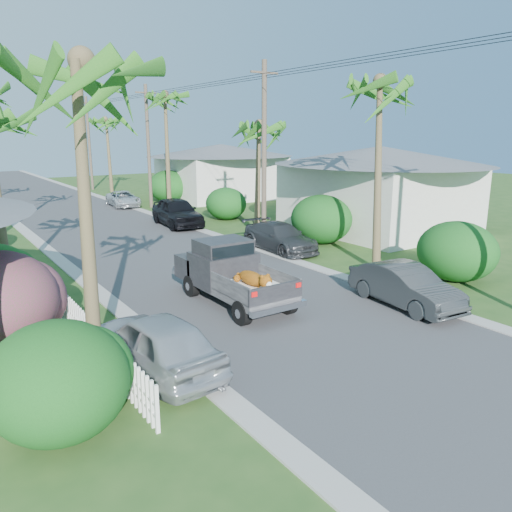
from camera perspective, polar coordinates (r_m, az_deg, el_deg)
ground at (r=13.37m, az=13.64°, el=-11.02°), size 120.00×120.00×0.00m
road at (r=34.68m, az=-18.50°, el=3.98°), size 8.00×100.00×0.02m
curb_left at (r=33.80m, az=-25.51°, el=3.13°), size 0.60×100.00×0.06m
curb_right at (r=36.06m, az=-11.92°, el=4.78°), size 0.60×100.00×0.06m
pickup_truck at (r=16.83m, az=-3.24°, el=-1.76°), size 1.98×5.12×2.06m
parked_car_rn at (r=17.01m, az=16.67°, el=-3.34°), size 1.84×4.24×1.36m
parked_car_rm at (r=24.03m, az=2.76°, el=2.14°), size 1.95×4.59×1.32m
parked_car_rf at (r=30.89m, az=-9.00°, el=4.97°), size 2.51×5.18×1.70m
parked_car_rd at (r=40.05m, az=-14.92°, el=6.30°), size 2.33×4.38×1.17m
parked_car_ln at (r=12.16m, az=-11.41°, el=-9.74°), size 2.12×4.40×1.45m
palm_l_a at (r=11.47m, az=-20.19°, el=20.05°), size 4.40×4.40×8.20m
palm_r_a at (r=20.95m, az=14.36°, el=18.62°), size 4.40×4.40×8.70m
palm_r_b at (r=27.89m, az=0.23°, el=14.72°), size 4.40×4.40×7.20m
palm_r_c at (r=37.39m, az=-10.37°, el=17.60°), size 4.40×4.40×9.40m
palm_r_d at (r=50.50m, az=-16.71°, el=14.67°), size 4.40×4.40×8.00m
shrub_l_a at (r=10.16m, az=-21.74°, el=-13.09°), size 2.60×2.86×2.20m
shrub_r_a at (r=20.53m, az=21.99°, el=0.50°), size 2.80×3.08×2.30m
shrub_r_b at (r=25.83m, az=7.47°, el=4.20°), size 3.00×3.30×2.50m
shrub_r_c at (r=32.89m, az=-3.44°, el=6.00°), size 2.60×2.86×2.10m
shrub_r_d at (r=41.91m, az=-9.96°, el=7.86°), size 3.20×3.52×2.60m
picket_fence at (r=14.74m, az=-19.81°, el=-6.98°), size 0.10×11.00×1.00m
house_right_near at (r=30.04m, az=13.75°, el=7.13°), size 8.00×9.00×4.80m
house_right_far at (r=44.12m, az=-4.02°, el=9.39°), size 9.00×8.00×4.60m
utility_pole_b at (r=25.69m, az=0.92°, el=11.77°), size 1.60×0.26×9.00m
utility_pole_c at (r=38.92m, az=-12.20°, el=12.18°), size 1.60×0.26×9.00m
utility_pole_d at (r=53.09m, az=-18.52°, el=12.16°), size 1.60×0.26×9.00m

